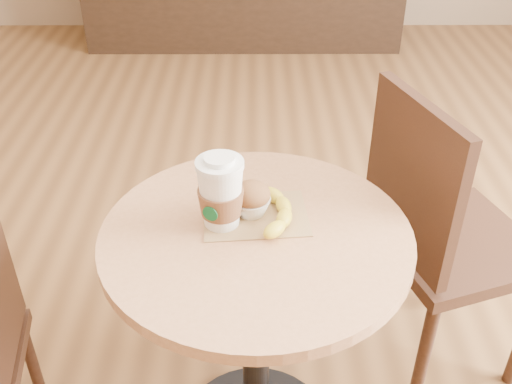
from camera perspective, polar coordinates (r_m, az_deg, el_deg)
cafe_table at (r=1.48m, az=0.00°, el=-10.42°), size 0.70×0.70×0.75m
chair_right at (r=1.78m, az=17.02°, el=-3.86°), size 0.53×0.53×0.95m
kraft_bag at (r=1.38m, az=-0.06°, el=-2.22°), size 0.25×0.20×0.00m
coffee_cup at (r=1.32m, az=-3.38°, el=-0.28°), size 0.11×0.11×0.18m
muffin at (r=1.37m, az=-0.45°, el=-0.66°), size 0.09×0.09×0.08m
banana at (r=1.38m, az=0.39°, el=-1.50°), size 0.25×0.28×0.03m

